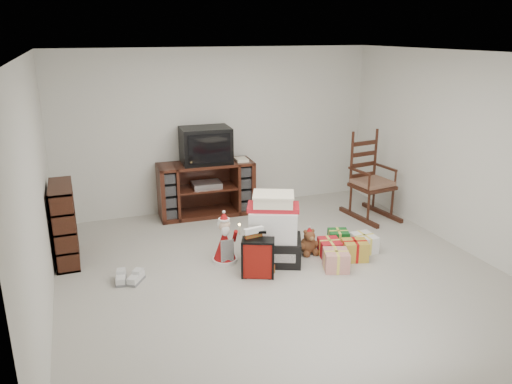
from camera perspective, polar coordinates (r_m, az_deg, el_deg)
room at (r=5.52m, az=2.88°, el=2.45°), size 5.01×5.01×2.51m
tv_stand at (r=7.68m, az=-5.71°, el=0.36°), size 1.46×0.57×0.82m
bookshelf at (r=6.52m, az=-21.05°, el=-3.54°), size 0.27×0.80×0.97m
rocking_chair at (r=7.78m, az=12.86°, el=0.60°), size 0.66×0.96×1.36m
gift_pile at (r=6.10m, az=1.95°, el=-4.68°), size 0.82×0.72×0.86m
red_suitcase at (r=5.79m, az=0.23°, el=-7.53°), size 0.40×0.31×0.54m
stocking at (r=5.80m, az=-0.14°, el=-6.80°), size 0.29×0.15×0.59m
teddy_bear at (r=6.43m, az=6.02°, el=-5.82°), size 0.22×0.19×0.33m
santa_figurine at (r=6.86m, az=1.85°, el=-3.31°), size 0.30×0.29×0.62m
mrs_claus_figurine at (r=6.15m, az=-3.62°, el=-5.80°), size 0.32×0.30×0.65m
sneaker_pair at (r=5.92m, az=-14.37°, el=-9.54°), size 0.36×0.28×0.09m
gift_cluster at (r=6.43m, az=10.24°, el=-6.04°), size 0.83×0.93×0.28m
crt_television at (r=7.52m, az=-5.76°, el=5.34°), size 0.75×0.56×0.54m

